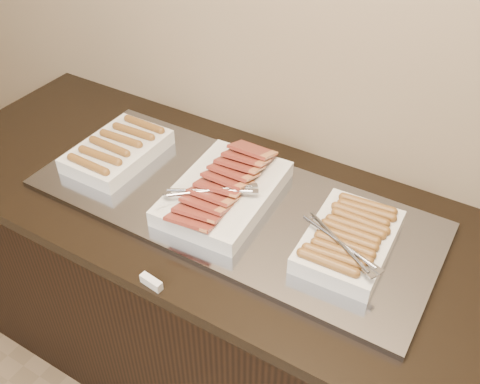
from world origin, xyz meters
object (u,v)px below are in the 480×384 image
(warming_tray, at_px, (231,204))
(dish_left, at_px, (118,150))
(counter, at_px, (231,302))
(dish_center, at_px, (224,191))
(dish_right, at_px, (348,239))

(warming_tray, distance_m, dish_left, 0.43)
(counter, bearing_deg, dish_center, -168.58)
(dish_left, distance_m, dish_right, 0.79)
(warming_tray, height_order, dish_center, dish_center)
(dish_center, relative_size, dish_right, 1.31)
(warming_tray, xyz_separation_m, dish_center, (-0.02, -0.00, 0.04))
(warming_tray, relative_size, dish_left, 3.71)
(warming_tray, bearing_deg, counter, 180.00)
(counter, distance_m, dish_left, 0.65)
(dish_center, bearing_deg, dish_left, 176.27)
(counter, relative_size, dish_right, 6.31)
(dish_center, bearing_deg, warming_tray, 4.52)
(counter, bearing_deg, warming_tray, 0.00)
(warming_tray, bearing_deg, dish_right, -0.72)
(dish_right, bearing_deg, counter, 176.90)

